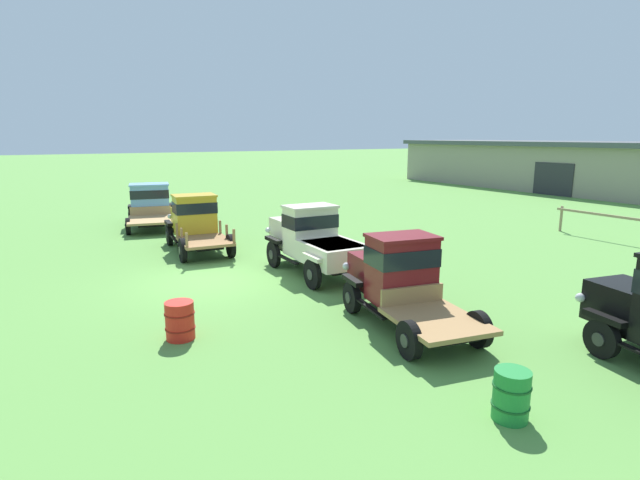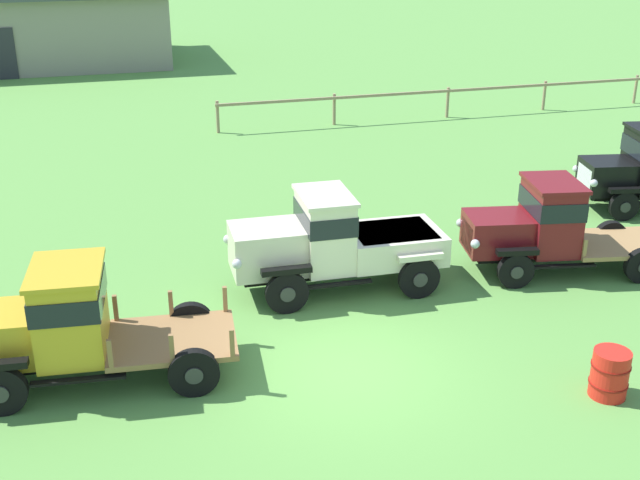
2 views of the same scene
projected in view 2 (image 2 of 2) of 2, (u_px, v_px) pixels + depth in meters
The scene contains 6 objects.
ground_plane at pixel (345, 368), 14.39m from camera, with size 240.00×240.00×0.00m, color #5B9342.
paddock_fence at pixel (444, 95), 31.10m from camera, with size 17.81×0.30×1.18m.
vintage_truck_second_in_line at pixel (59, 324), 13.60m from camera, with size 5.13×2.29×2.15m.
vintage_truck_midrow_center at pixel (333, 241), 16.99m from camera, with size 4.66×2.07×2.19m.
vintage_truck_far_side at pixel (544, 226), 17.88m from camera, with size 4.76×2.49×2.13m.
oil_drum_near_fence at pixel (610, 374), 13.44m from camera, with size 0.65×0.65×0.85m.
Camera 2 is at (-3.79, -11.81, 7.67)m, focal length 45.00 mm.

